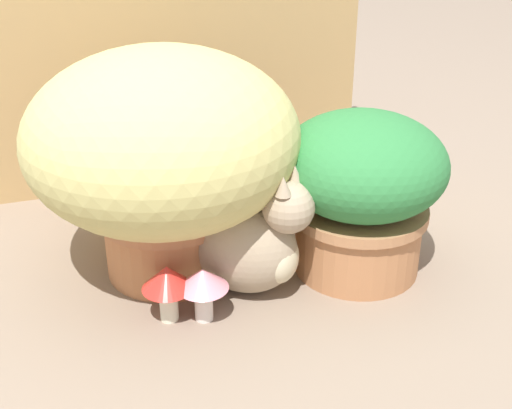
{
  "coord_description": "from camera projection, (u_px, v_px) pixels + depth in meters",
  "views": [
    {
      "loc": [
        -0.26,
        -1.27,
        0.87
      ],
      "look_at": [
        0.16,
        0.02,
        0.18
      ],
      "focal_mm": 48.63,
      "sensor_mm": 36.0,
      "label": 1
    }
  ],
  "objects": [
    {
      "name": "grass_planter",
      "position": [
        163.0,
        149.0,
        1.49
      ],
      "size": [
        0.6,
        0.6,
        0.52
      ],
      "color": "#B67246",
      "rests_on": "ground"
    },
    {
      "name": "ground_plane",
      "position": [
        193.0,
        291.0,
        1.55
      ],
      "size": [
        6.0,
        6.0,
        0.0
      ],
      "primitive_type": "plane",
      "color": "#816F5D"
    },
    {
      "name": "leafy_planter",
      "position": [
        361.0,
        188.0,
        1.54
      ],
      "size": [
        0.37,
        0.37,
        0.38
      ],
      "color": "#AE7248",
      "rests_on": "ground"
    },
    {
      "name": "mushroom_ornament_red",
      "position": [
        167.0,
        282.0,
        1.41
      ],
      "size": [
        0.11,
        0.11,
        0.13
      ],
      "color": "beige",
      "rests_on": "ground"
    },
    {
      "name": "cardboard_backdrop",
      "position": [
        155.0,
        12.0,
        1.84
      ],
      "size": [
        1.18,
        0.03,
        0.99
      ],
      "primitive_type": "cube",
      "color": "tan",
      "rests_on": "ground"
    },
    {
      "name": "mushroom_ornament_pink",
      "position": [
        204.0,
        283.0,
        1.41
      ],
      "size": [
        0.11,
        0.11,
        0.12
      ],
      "color": "silver",
      "rests_on": "ground"
    },
    {
      "name": "cat",
      "position": [
        248.0,
        241.0,
        1.5
      ],
      "size": [
        0.31,
        0.34,
        0.32
      ],
      "color": "tan",
      "rests_on": "ground"
    }
  ]
}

